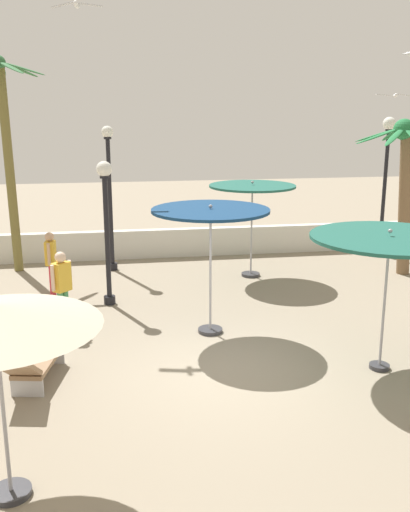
{
  "coord_description": "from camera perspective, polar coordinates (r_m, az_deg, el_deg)",
  "views": [
    {
      "loc": [
        -2.08,
        -9.78,
        4.73
      ],
      "look_at": [
        0.0,
        2.95,
        1.4
      ],
      "focal_mm": 40.85,
      "sensor_mm": 36.0,
      "label": 1
    }
  ],
  "objects": [
    {
      "name": "palm_tree_1",
      "position": [
        17.54,
        -18.92,
        10.92
      ],
      "size": [
        2.56,
        2.57,
        6.08
      ],
      "color": "brown",
      "rests_on": "ground_plane"
    },
    {
      "name": "lamp_post_2",
      "position": [
        19.38,
        17.3,
        8.25
      ],
      "size": [
        0.4,
        0.4,
        4.41
      ],
      "color": "black",
      "rests_on": "ground_plane"
    },
    {
      "name": "patio_umbrella_0",
      "position": [
        11.97,
        0.54,
        3.68
      ],
      "size": [
        2.44,
        2.44,
        2.78
      ],
      "color": "#333338",
      "rests_on": "ground_plane"
    },
    {
      "name": "guest_1",
      "position": [
        15.19,
        -14.86,
        -0.17
      ],
      "size": [
        0.27,
        0.56,
        1.68
      ],
      "color": "#D8333F",
      "rests_on": "ground_plane"
    },
    {
      "name": "lamp_post_0",
      "position": [
        17.09,
        -9.33,
        6.6
      ],
      "size": [
        0.34,
        0.34,
        4.2
      ],
      "color": "black",
      "rests_on": "ground_plane"
    },
    {
      "name": "seagull_1",
      "position": [
        21.68,
        18.13,
        14.72
      ],
      "size": [
        1.29,
        0.45,
        0.14
      ],
      "color": "white"
    },
    {
      "name": "guest_0",
      "position": [
        12.84,
        -13.84,
        -2.55
      ],
      "size": [
        0.42,
        0.43,
        1.75
      ],
      "color": "#3F8C59",
      "rests_on": "ground_plane"
    },
    {
      "name": "seagull_2",
      "position": [
        14.16,
        -12.45,
        22.88
      ],
      "size": [
        1.12,
        0.38,
        0.15
      ],
      "color": "white"
    },
    {
      "name": "palm_tree_2",
      "position": [
        17.32,
        18.95,
        7.34
      ],
      "size": [
        2.76,
        2.77,
        4.41
      ],
      "color": "brown",
      "rests_on": "ground_plane"
    },
    {
      "name": "boundary_wall",
      "position": [
        18.83,
        -2.69,
        1.32
      ],
      "size": [
        25.2,
        0.3,
        0.91
      ],
      "primitive_type": "cube",
      "color": "silver",
      "rests_on": "ground_plane"
    },
    {
      "name": "lamp_post_1",
      "position": [
        14.05,
        -9.66,
        3.79
      ],
      "size": [
        0.37,
        0.37,
        3.5
      ],
      "color": "black",
      "rests_on": "ground_plane"
    },
    {
      "name": "ground_plane",
      "position": [
        11.06,
        2.51,
        -10.85
      ],
      "size": [
        56.0,
        56.0,
        0.0
      ],
      "primitive_type": "plane",
      "color": "gray"
    },
    {
      "name": "patio_umbrella_1",
      "position": [
        16.28,
        4.65,
        6.25
      ],
      "size": [
        2.4,
        2.4,
        2.73
      ],
      "color": "#333338",
      "rests_on": "ground_plane"
    },
    {
      "name": "patio_umbrella_3",
      "position": [
        10.73,
        17.61,
        1.33
      ],
      "size": [
        2.79,
        2.79,
        2.65
      ],
      "color": "#333338",
      "rests_on": "ground_plane"
    },
    {
      "name": "lounge_chair_0",
      "position": [
        10.66,
        -16.41,
        -10.15
      ],
      "size": [
        0.9,
        1.95,
        0.84
      ],
      "color": "#B7B7BC",
      "rests_on": "ground_plane"
    }
  ]
}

